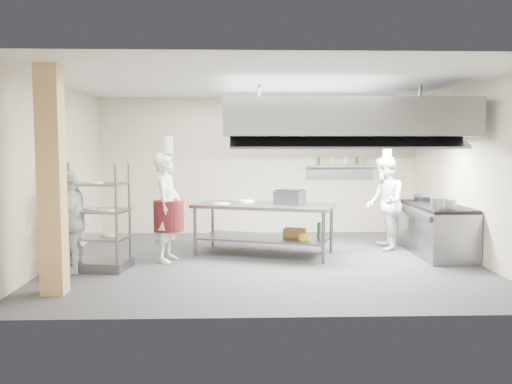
{
  "coord_description": "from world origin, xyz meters",
  "views": [
    {
      "loc": [
        -0.47,
        -9.02,
        1.97
      ],
      "look_at": [
        -0.16,
        0.2,
        1.16
      ],
      "focal_mm": 38.0,
      "sensor_mm": 36.0,
      "label": 1
    }
  ],
  "objects_px": {
    "chef_head": "(167,207)",
    "pass_rack": "(92,216)",
    "chef_line": "(385,203)",
    "stockpot": "(439,204)",
    "griddle": "(290,197)",
    "island": "(264,229)",
    "chef_plating": "(74,221)",
    "cooking_range": "(435,231)"
  },
  "relations": [
    {
      "from": "island",
      "to": "griddle",
      "type": "xyz_separation_m",
      "value": [
        0.47,
        -0.0,
        0.57
      ]
    },
    {
      "from": "griddle",
      "to": "chef_head",
      "type": "bearing_deg",
      "value": -138.24
    },
    {
      "from": "pass_rack",
      "to": "griddle",
      "type": "xyz_separation_m",
      "value": [
        3.22,
        1.06,
        0.19
      ]
    },
    {
      "from": "pass_rack",
      "to": "stockpot",
      "type": "xyz_separation_m",
      "value": [
        5.64,
        0.3,
        0.15
      ]
    },
    {
      "from": "island",
      "to": "pass_rack",
      "type": "bearing_deg",
      "value": -140.33
    },
    {
      "from": "chef_line",
      "to": "stockpot",
      "type": "relative_size",
      "value": 6.48
    },
    {
      "from": "island",
      "to": "chef_plating",
      "type": "bearing_deg",
      "value": -138.35
    },
    {
      "from": "pass_rack",
      "to": "chef_line",
      "type": "distance_m",
      "value": 5.26
    },
    {
      "from": "chef_plating",
      "to": "stockpot",
      "type": "xyz_separation_m",
      "value": [
        5.87,
        0.51,
        0.2
      ]
    },
    {
      "from": "pass_rack",
      "to": "chef_head",
      "type": "relative_size",
      "value": 0.92
    },
    {
      "from": "chef_line",
      "to": "chef_plating",
      "type": "xyz_separation_m",
      "value": [
        -5.28,
        -1.68,
        -0.09
      ]
    },
    {
      "from": "cooking_range",
      "to": "chef_head",
      "type": "relative_size",
      "value": 1.09
    },
    {
      "from": "island",
      "to": "chef_plating",
      "type": "relative_size",
      "value": 1.55
    },
    {
      "from": "chef_head",
      "to": "pass_rack",
      "type": "bearing_deg",
      "value": 125.75
    },
    {
      "from": "pass_rack",
      "to": "chef_line",
      "type": "height_order",
      "value": "chef_line"
    },
    {
      "from": "cooking_range",
      "to": "island",
      "type": "bearing_deg",
      "value": 178.56
    },
    {
      "from": "chef_line",
      "to": "griddle",
      "type": "height_order",
      "value": "chef_line"
    },
    {
      "from": "pass_rack",
      "to": "chef_plating",
      "type": "bearing_deg",
      "value": -128.39
    },
    {
      "from": "cooking_range",
      "to": "chef_plating",
      "type": "bearing_deg",
      "value": -168.87
    },
    {
      "from": "chef_head",
      "to": "chef_plating",
      "type": "distance_m",
      "value": 1.54
    },
    {
      "from": "cooking_range",
      "to": "chef_line",
      "type": "distance_m",
      "value": 1.04
    },
    {
      "from": "island",
      "to": "stockpot",
      "type": "xyz_separation_m",
      "value": [
        2.88,
        -0.77,
        0.54
      ]
    },
    {
      "from": "chef_head",
      "to": "chef_plating",
      "type": "height_order",
      "value": "chef_head"
    },
    {
      "from": "griddle",
      "to": "stockpot",
      "type": "bearing_deg",
      "value": 10.8
    },
    {
      "from": "griddle",
      "to": "chef_plating",
      "type": "bearing_deg",
      "value": -131.49
    },
    {
      "from": "chef_line",
      "to": "griddle",
      "type": "relative_size",
      "value": 3.62
    },
    {
      "from": "pass_rack",
      "to": "chef_plating",
      "type": "height_order",
      "value": "pass_rack"
    },
    {
      "from": "chef_head",
      "to": "griddle",
      "type": "distance_m",
      "value": 2.18
    },
    {
      "from": "cooking_range",
      "to": "griddle",
      "type": "bearing_deg",
      "value": 178.39
    },
    {
      "from": "pass_rack",
      "to": "griddle",
      "type": "relative_size",
      "value": 3.46
    },
    {
      "from": "island",
      "to": "cooking_range",
      "type": "distance_m",
      "value": 3.09
    },
    {
      "from": "stockpot",
      "to": "chef_plating",
      "type": "bearing_deg",
      "value": -175.07
    },
    {
      "from": "chef_line",
      "to": "chef_plating",
      "type": "bearing_deg",
      "value": -66.73
    },
    {
      "from": "island",
      "to": "chef_line",
      "type": "height_order",
      "value": "chef_line"
    },
    {
      "from": "cooking_range",
      "to": "stockpot",
      "type": "distance_m",
      "value": 0.92
    },
    {
      "from": "chef_head",
      "to": "chef_plating",
      "type": "relative_size",
      "value": 1.16
    },
    {
      "from": "chef_line",
      "to": "chef_head",
      "type": "bearing_deg",
      "value": -71.31
    },
    {
      "from": "chef_line",
      "to": "stockpot",
      "type": "bearing_deg",
      "value": 32.38
    },
    {
      "from": "cooking_range",
      "to": "chef_line",
      "type": "bearing_deg",
      "value": 148.92
    },
    {
      "from": "chef_line",
      "to": "cooking_range",
      "type": "bearing_deg",
      "value": 64.56
    },
    {
      "from": "island",
      "to": "pass_rack",
      "type": "relative_size",
      "value": 1.46
    },
    {
      "from": "chef_head",
      "to": "chef_line",
      "type": "bearing_deg",
      "value": -67.84
    }
  ]
}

